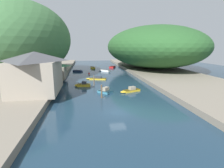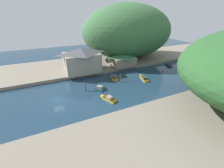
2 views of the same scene
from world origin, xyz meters
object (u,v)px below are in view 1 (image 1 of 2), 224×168
(boat_mid_channel, at_px, (78,71))
(boat_white_cruiser, at_px, (96,78))
(boat_red_skiff, at_px, (104,70))
(boat_moored_right, at_px, (113,67))
(boat_small_dinghy, at_px, (82,85))
(boat_near_quay, at_px, (92,68))
(boat_yellow_tender, at_px, (130,90))
(person_on_quay, at_px, (55,78))
(channel_buoy_near, at_px, (89,73))
(boat_cabin_cruiser, at_px, (104,91))
(waterfront_building, at_px, (36,72))
(boathouse_shed, at_px, (52,70))

(boat_mid_channel, bearing_deg, boat_white_cruiser, 41.67)
(boat_red_skiff, distance_m, boat_moored_right, 12.37)
(boat_small_dinghy, relative_size, boat_near_quay, 0.73)
(boat_small_dinghy, xyz_separation_m, boat_yellow_tender, (10.63, -6.89, -0.09))
(boat_moored_right, bearing_deg, boat_small_dinghy, -83.38)
(boat_red_skiff, height_order, person_on_quay, person_on_quay)
(boat_near_quay, bearing_deg, boat_moored_right, -0.15)
(channel_buoy_near, bearing_deg, boat_near_quay, 83.58)
(person_on_quay, bearing_deg, boat_mid_channel, -15.85)
(boat_small_dinghy, height_order, boat_mid_channel, boat_small_dinghy)
(channel_buoy_near, bearing_deg, boat_red_skiff, 48.75)
(boat_cabin_cruiser, distance_m, boat_near_quay, 42.03)
(waterfront_building, distance_m, boat_cabin_cruiser, 14.41)
(boat_small_dinghy, bearing_deg, boat_yellow_tender, -115.21)
(boathouse_shed, xyz_separation_m, boat_near_quay, (12.48, 27.79, -2.99))
(boat_cabin_cruiser, relative_size, channel_buoy_near, 4.28)
(waterfront_building, xyz_separation_m, person_on_quay, (1.67, 10.10, -3.14))
(boathouse_shed, distance_m, boat_yellow_tender, 24.24)
(waterfront_building, relative_size, person_on_quay, 7.32)
(boat_near_quay, bearing_deg, channel_buoy_near, -104.17)
(boat_mid_channel, distance_m, channel_buoy_near, 8.05)
(boathouse_shed, height_order, channel_buoy_near, boathouse_shed)
(boat_yellow_tender, xyz_separation_m, boat_mid_channel, (-12.57, 32.54, -0.02))
(boat_white_cruiser, relative_size, boat_near_quay, 1.13)
(boat_moored_right, bearing_deg, person_on_quay, -93.94)
(boat_white_cruiser, bearing_deg, boat_small_dinghy, 171.49)
(waterfront_building, relative_size, boat_small_dinghy, 3.00)
(boat_yellow_tender, bearing_deg, boat_mid_channel, -0.58)
(boat_near_quay, bearing_deg, boat_white_cruiser, -97.64)
(channel_buoy_near, bearing_deg, boat_mid_channel, 119.69)
(boat_cabin_cruiser, bearing_deg, person_on_quay, 97.19)
(waterfront_building, relative_size, boat_mid_channel, 2.88)
(boathouse_shed, height_order, boat_red_skiff, boathouse_shed)
(waterfront_building, bearing_deg, boathouse_shed, 89.45)
(boathouse_shed, xyz_separation_m, boat_yellow_tender, (19.17, -14.52, -3.01))
(boat_yellow_tender, distance_m, boat_red_skiff, 32.52)
(person_on_quay, bearing_deg, boat_near_quay, -21.88)
(boat_red_skiff, bearing_deg, boat_small_dinghy, -150.33)
(boat_white_cruiser, xyz_separation_m, channel_buoy_near, (-1.94, 9.86, 0.05))
(boat_mid_channel, height_order, channel_buoy_near, channel_buoy_near)
(boathouse_shed, height_order, boat_white_cruiser, boathouse_shed)
(person_on_quay, bearing_deg, boat_moored_right, -34.29)
(boathouse_shed, distance_m, boat_near_quay, 30.61)
(waterfront_building, distance_m, boat_red_skiff, 37.69)
(boat_white_cruiser, distance_m, boat_mid_channel, 17.86)
(waterfront_building, xyz_separation_m, boat_yellow_tender, (19.32, 0.99, -4.80))
(boat_small_dinghy, xyz_separation_m, person_on_quay, (-7.01, 2.21, 1.57))
(boathouse_shed, bearing_deg, boat_cabin_cruiser, -46.75)
(boathouse_shed, height_order, boat_small_dinghy, boathouse_shed)
(boat_moored_right, distance_m, boat_mid_channel, 18.91)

